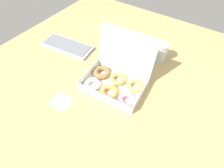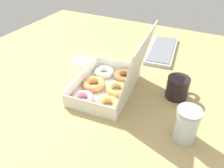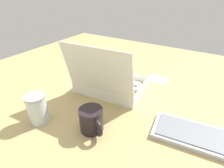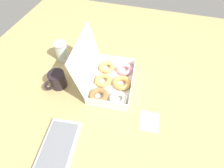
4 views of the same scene
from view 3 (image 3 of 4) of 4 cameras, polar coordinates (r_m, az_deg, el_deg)
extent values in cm
cube|color=tan|center=(94.07, -1.79, -2.29)|extent=(180.00, 180.00, 2.00)
cube|color=white|center=(93.53, -0.21, -1.62)|extent=(35.01, 25.13, 0.40)
cube|color=white|center=(86.73, 9.50, -2.39)|extent=(2.26, 22.40, 5.92)
cube|color=white|center=(99.57, -8.67, 2.20)|extent=(2.26, 22.40, 5.92)
cube|color=white|center=(100.66, 2.65, 2.85)|extent=(32.39, 3.09, 5.92)
cube|color=white|center=(83.71, -3.66, -3.29)|extent=(32.39, 3.09, 5.92)
cube|color=white|center=(74.86, -5.07, 4.59)|extent=(33.61, 8.29, 21.93)
torus|color=white|center=(93.23, 7.18, -0.77)|extent=(10.97, 10.97, 2.80)
torus|color=#DA974D|center=(96.91, 1.15, 0.75)|extent=(12.08, 12.08, 3.04)
torus|color=pink|center=(101.41, -4.41, 2.07)|extent=(13.52, 13.52, 2.80)
torus|color=olive|center=(84.78, 4.73, -4.05)|extent=(11.00, 11.00, 3.13)
torus|color=tan|center=(88.54, -1.78, -2.33)|extent=(12.16, 12.16, 2.78)
torus|color=tan|center=(93.38, -7.66, -0.76)|extent=(12.81, 12.81, 2.78)
cube|color=#B5BAC5|center=(73.58, 28.12, -15.50)|extent=(38.00, 18.50, 1.80)
cube|color=gray|center=(72.86, 28.33, -14.87)|extent=(34.83, 15.88, 0.40)
cylinder|color=black|center=(67.56, -6.78, -11.45)|extent=(9.02, 9.02, 9.41)
torus|color=black|center=(64.30, -4.85, -13.91)|extent=(6.89, 4.54, 6.89)
cylinder|color=black|center=(65.62, -6.93, -9.47)|extent=(7.93, 7.93, 0.56)
cylinder|color=silver|center=(76.17, -23.08, -7.72)|extent=(7.65, 7.65, 11.24)
cylinder|color=#B2B2B7|center=(72.85, -24.03, -3.88)|extent=(8.03, 8.03, 1.00)
cube|color=white|center=(106.59, 14.94, 1.43)|extent=(11.36, 9.84, 0.15)
camera|label=1|loc=(1.45, -1.04, 41.18)|focal=28.00mm
camera|label=2|loc=(1.15, -48.55, 25.72)|focal=35.00mm
camera|label=4|loc=(0.91, 56.96, 37.61)|focal=28.00mm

